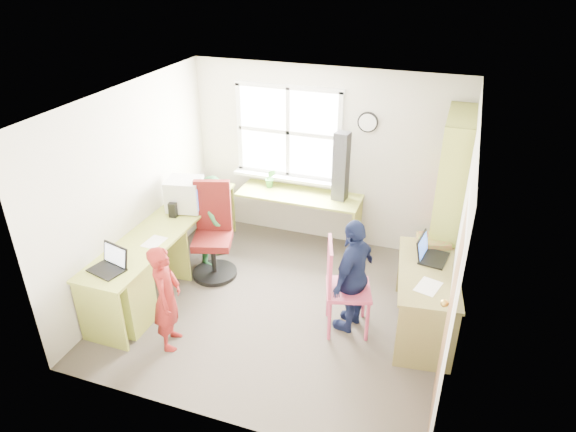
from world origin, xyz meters
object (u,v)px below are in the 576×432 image
object	(u,v)px
person_green	(216,219)
cd_tower	(341,167)
swivel_chair	(213,236)
laptop_right	(429,253)
right_desk	(426,287)
bookshelf	(448,206)
l_desk	(165,265)
person_red	(167,298)
crt_monitor	(185,194)
potted_plant	(270,178)
person_navy	(353,276)
wooden_chair	(341,284)
laptop_left	(110,264)

from	to	relation	value
person_green	cd_tower	bearing A→B (deg)	-61.76
swivel_chair	laptop_right	bearing A→B (deg)	-18.40
right_desk	bookshelf	size ratio (longest dim) A/B	0.65
l_desk	person_red	size ratio (longest dim) A/B	2.54
crt_monitor	laptop_right	world-z (taller)	crt_monitor
swivel_chair	potted_plant	xyz separation A→B (m)	(0.34, 1.11, 0.37)
bookshelf	potted_plant	world-z (taller)	bookshelf
bookshelf	person_green	distance (m)	2.85
laptop_right	person_navy	bearing A→B (deg)	130.67
potted_plant	person_green	size ratio (longest dim) A/B	0.23
l_desk	right_desk	bearing A→B (deg)	8.30
swivel_chair	potted_plant	size ratio (longest dim) A/B	4.42
wooden_chair	person_green	bearing A→B (deg)	138.91
laptop_right	person_navy	size ratio (longest dim) A/B	0.31
laptop_left	laptop_right	world-z (taller)	laptop_right
wooden_chair	laptop_left	bearing A→B (deg)	-178.38
wooden_chair	person_navy	bearing A→B (deg)	19.34
wooden_chair	person_navy	xyz separation A→B (m)	(0.11, 0.08, 0.08)
cd_tower	person_navy	size ratio (longest dim) A/B	0.70
bookshelf	person_red	world-z (taller)	bookshelf
l_desk	potted_plant	bearing A→B (deg)	71.05
cd_tower	potted_plant	xyz separation A→B (m)	(-0.98, 0.04, -0.32)
swivel_chair	l_desk	bearing A→B (deg)	-130.10
laptop_right	bookshelf	bearing A→B (deg)	0.88
potted_plant	person_navy	distance (m)	2.20
laptop_left	laptop_right	bearing A→B (deg)	36.97
laptop_right	person_red	distance (m)	2.76
crt_monitor	cd_tower	size ratio (longest dim) A/B	0.53
cd_tower	person_green	bearing A→B (deg)	-142.75
wooden_chair	person_green	world-z (taller)	person_green
crt_monitor	person_navy	distance (m)	2.38
swivel_chair	person_green	distance (m)	0.30
wooden_chair	laptop_left	distance (m)	2.39
person_navy	laptop_right	bearing A→B (deg)	137.07
laptop_left	person_green	bearing A→B (deg)	89.91
laptop_right	potted_plant	world-z (taller)	potted_plant
bookshelf	wooden_chair	size ratio (longest dim) A/B	1.99
cd_tower	person_red	world-z (taller)	cd_tower
crt_monitor	potted_plant	size ratio (longest dim) A/B	1.77
potted_plant	swivel_chair	bearing A→B (deg)	-106.90
cd_tower	person_navy	bearing A→B (deg)	-62.45
cd_tower	potted_plant	bearing A→B (deg)	-174.32
laptop_right	person_red	xyz separation A→B (m)	(-2.40, -1.34, -0.23)
crt_monitor	laptop_left	xyz separation A→B (m)	(-0.07, -1.44, -0.15)
l_desk	laptop_left	world-z (taller)	laptop_left
bookshelf	potted_plant	size ratio (longest dim) A/B	7.74
laptop_left	potted_plant	bearing A→B (deg)	85.20
potted_plant	person_navy	bearing A→B (deg)	-45.87
swivel_chair	laptop_right	distance (m)	2.59
l_desk	bookshelf	size ratio (longest dim) A/B	1.40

